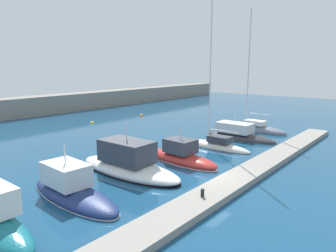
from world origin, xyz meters
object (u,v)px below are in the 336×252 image
Objects in this scene: motorboat_white_fourth at (128,164)px; mooring_buoy_yellow at (92,123)px; motorboat_charcoal_seventh at (238,135)px; motorboat_red_fifth at (181,156)px; dock_bollard at (202,193)px; sailboat_slate_eighth at (254,129)px; mooring_buoy_orange at (141,116)px; motorboat_navy_third at (72,190)px; sailboat_ivory_sixth at (215,145)px.

mooring_buoy_yellow is (10.44, 17.50, -0.64)m from motorboat_white_fourth.
motorboat_white_fourth is 14.50m from motorboat_charcoal_seventh.
dock_bollard is at bearing 140.16° from motorboat_red_fifth.
sailboat_slate_eighth is 20.23m from mooring_buoy_yellow.
sailboat_slate_eighth is 17.49m from mooring_buoy_orange.
sailboat_slate_eighth is (19.10, -0.78, -0.40)m from motorboat_white_fourth.
sailboat_slate_eighth reaches higher than mooring_buoy_orange.
motorboat_white_fourth is 1.15× the size of motorboat_charcoal_seventh.
motorboat_white_fourth is 19.12m from sailboat_slate_eighth.
motorboat_red_fifth is 23.20m from mooring_buoy_orange.
motorboat_charcoal_seventh reaches higher than dock_bollard.
motorboat_charcoal_seventh is (10.16, 0.25, -0.12)m from motorboat_red_fifth.
motorboat_navy_third is at bearing 89.05° from motorboat_charcoal_seventh.
motorboat_white_fourth reaches higher than mooring_buoy_orange.
motorboat_white_fourth is 1.28× the size of motorboat_red_fifth.
motorboat_red_fifth is at bearing 45.71° from dock_bollard.
mooring_buoy_orange is (4.36, 17.84, -0.37)m from motorboat_charcoal_seventh.
motorboat_charcoal_seventh is (4.70, 0.12, 0.15)m from sailboat_ivory_sixth.
motorboat_navy_third reaches higher than mooring_buoy_orange.
motorboat_charcoal_seventh is 0.55× the size of sailboat_slate_eighth.
mooring_buoy_yellow is at bearing -36.92° from motorboat_navy_third.
sailboat_ivory_sixth reaches higher than motorboat_red_fifth.
motorboat_red_fifth reaches higher than motorboat_charcoal_seventh.
motorboat_white_fourth is at bearing 85.89° from motorboat_charcoal_seventh.
sailboat_slate_eighth reaches higher than dock_bollard.
motorboat_charcoal_seventh is at bearing -84.14° from motorboat_red_fifth.
motorboat_navy_third is 9.31m from motorboat_red_fifth.
mooring_buoy_orange is at bearing -26.33° from sailboat_ivory_sixth.
motorboat_charcoal_seventh is (14.45, -1.13, -0.28)m from motorboat_white_fourth.
mooring_buoy_orange is (14.52, 18.09, -0.49)m from motorboat_red_fifth.
mooring_buoy_orange is at bearing -49.00° from motorboat_white_fourth.
motorboat_white_fourth is at bearing -120.81° from mooring_buoy_yellow.
motorboat_red_fifth is 0.45× the size of sailboat_ivory_sixth.
motorboat_red_fifth is 10.17m from motorboat_charcoal_seventh.
motorboat_navy_third reaches higher than motorboat_charcoal_seventh.
motorboat_charcoal_seventh is 18.37m from mooring_buoy_orange.
motorboat_navy_third is 0.50× the size of sailboat_ivory_sixth.
sailboat_ivory_sixth is at bearing -116.78° from mooring_buoy_orange.
motorboat_charcoal_seventh is 19.06m from mooring_buoy_yellow.
mooring_buoy_yellow is (6.14, 18.88, -0.49)m from motorboat_red_fifth.
mooring_buoy_orange is at bearing -50.45° from motorboat_navy_third.
motorboat_navy_third is 29.49m from mooring_buoy_orange.
dock_bollard is (-11.45, -24.32, 0.61)m from mooring_buoy_yellow.
motorboat_red_fifth is 0.90× the size of motorboat_charcoal_seventh.
motorboat_charcoal_seventh is at bearing -88.12° from sailboat_ivory_sixth.
motorboat_red_fifth is at bearing -108.44° from motorboat_white_fourth.
sailboat_slate_eighth is (14.81, 0.60, -0.24)m from motorboat_red_fifth.
sailboat_ivory_sixth reaches higher than dock_bollard.
mooring_buoy_yellow is 26.88m from dock_bollard.
mooring_buoy_yellow is at bearing -1.64° from sailboat_ivory_sixth.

